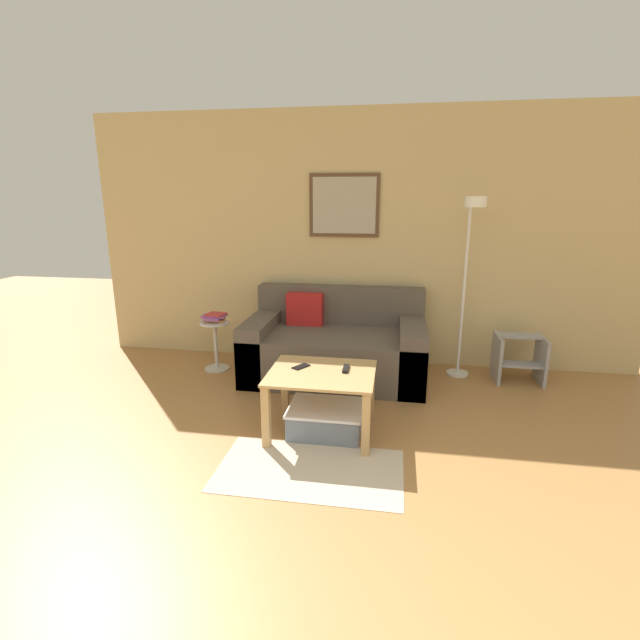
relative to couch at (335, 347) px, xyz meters
The scene contains 11 objects.
wall_back 1.13m from the couch, 71.81° to the left, with size 5.60×0.09×2.55m.
area_rug 1.70m from the couch, 88.10° to the right, with size 1.19×0.67×0.01m, color #C1B299.
couch is the anchor object (origin of this frame).
coffee_table 1.15m from the couch, 87.57° to the right, with size 0.77×0.64×0.48m.
storage_bin 1.18m from the couch, 85.98° to the right, with size 0.55×0.43×0.21m.
floor_lamp 1.50m from the couch, ahead, with size 0.21×0.46×1.71m.
side_table 1.22m from the couch, behind, with size 0.29×0.29×0.50m.
book_stack 1.24m from the couch, behind, with size 0.24×0.19×0.08m.
remote_control 1.12m from the couch, 78.60° to the right, with size 0.04×0.15×0.02m, color black.
cell_phone 1.10m from the couch, 96.37° to the right, with size 0.07×0.14×0.01m, color black.
step_stool 1.75m from the couch, ahead, with size 0.43×0.38×0.44m.
Camera 1 is at (0.38, -1.00, 1.71)m, focal length 26.00 mm.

